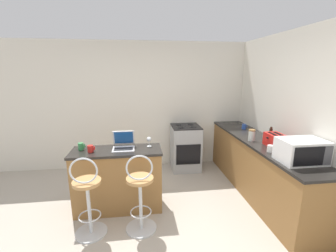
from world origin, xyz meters
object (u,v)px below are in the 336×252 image
(mug_white, at_px, (271,149))
(storage_jar, at_px, (252,135))
(bar_stool_far, at_px, (140,194))
(wine_glass_tall, at_px, (149,140))
(laptop, at_px, (124,144))
(mug_red, at_px, (91,149))
(toaster, at_px, (274,140))
(bar_stool_near, at_px, (88,198))
(mug_green, at_px, (81,146))
(pepper_mill, at_px, (271,134))
(stove_range, at_px, (185,148))
(microwave, at_px, (302,151))
(mug_blue, at_px, (244,127))

(mug_white, distance_m, storage_jar, 0.52)
(bar_stool_far, xyz_separation_m, wine_glass_tall, (0.15, 0.62, 0.52))
(laptop, xyz_separation_m, mug_red, (-0.44, -0.11, -0.01))
(laptop, distance_m, toaster, 2.22)
(bar_stool_near, distance_m, wine_glass_tall, 1.13)
(bar_stool_near, height_order, mug_white, bar_stool_near)
(mug_green, distance_m, pepper_mill, 2.90)
(toaster, xyz_separation_m, stove_range, (-1.04, 1.41, -0.56))
(mug_green, bearing_deg, toaster, -4.10)
(bar_stool_near, distance_m, mug_red, 0.67)
(bar_stool_far, bearing_deg, stove_range, 62.11)
(bar_stool_near, bearing_deg, mug_red, 92.95)
(laptop, height_order, stove_range, laptop)
(microwave, bearing_deg, mug_red, 165.18)
(pepper_mill, bearing_deg, mug_red, -176.66)
(bar_stool_far, height_order, microwave, microwave)
(mug_white, bearing_deg, mug_blue, 80.29)
(mug_red, height_order, wine_glass_tall, wine_glass_tall)
(bar_stool_near, distance_m, toaster, 2.71)
(microwave, bearing_deg, toaster, 87.30)
(stove_range, bearing_deg, toaster, -53.68)
(laptop, xyz_separation_m, storage_jar, (2.01, 0.09, 0.03))
(mug_blue, bearing_deg, microwave, -91.85)
(storage_jar, bearing_deg, mug_blue, 72.71)
(microwave, height_order, mug_red, microwave)
(toaster, relative_size, mug_white, 2.62)
(stove_range, bearing_deg, mug_white, -62.52)
(laptop, height_order, mug_green, laptop)
(bar_stool_near, xyz_separation_m, wine_glass_tall, (0.79, 0.62, 0.52))
(bar_stool_near, bearing_deg, mug_blue, 28.10)
(mug_white, bearing_deg, pepper_mill, 59.43)
(stove_range, xyz_separation_m, mug_white, (0.85, -1.63, 0.51))
(laptop, relative_size, microwave, 0.60)
(bar_stool_near, bearing_deg, microwave, -4.57)
(mug_red, bearing_deg, toaster, -2.10)
(wine_glass_tall, bearing_deg, mug_blue, 23.18)
(bar_stool_near, relative_size, mug_white, 10.11)
(mug_red, bearing_deg, stove_range, 39.16)
(bar_stool_far, bearing_deg, mug_blue, 35.08)
(mug_red, distance_m, storage_jar, 2.46)
(toaster, bearing_deg, stove_range, 126.32)
(toaster, relative_size, mug_red, 2.80)
(microwave, distance_m, mug_blue, 1.63)
(stove_range, distance_m, mug_white, 1.91)
(stove_range, distance_m, pepper_mill, 1.71)
(mug_white, bearing_deg, mug_red, 172.66)
(bar_stool_near, xyz_separation_m, mug_red, (-0.03, 0.49, 0.47))
(microwave, distance_m, mug_green, 2.89)
(microwave, bearing_deg, storage_jar, 100.97)
(laptop, distance_m, storage_jar, 2.01)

